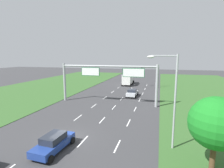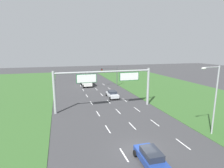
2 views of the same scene
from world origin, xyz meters
name	(u,v)px [view 1 (image 1 of 2)]	position (x,y,z in m)	size (l,w,h in m)	color
ground_plane	(67,139)	(0.00, 0.00, 0.00)	(200.00, 200.00, 0.00)	#38383A
lane_dashes_inner_left	(87,111)	(-1.75, 9.00, 0.00)	(0.14, 56.40, 0.01)	white
lane_dashes_inner_right	(109,113)	(1.75, 9.00, 0.00)	(0.14, 56.40, 0.01)	white
lane_dashes_slip	(132,115)	(5.25, 9.00, 0.00)	(0.14, 56.40, 0.01)	white
car_near_red	(54,143)	(0.01, -2.26, 0.76)	(2.21, 4.48, 1.50)	navy
car_lead_silver	(132,93)	(3.38, 20.71, 0.77)	(2.19, 4.34, 1.49)	silver
box_truck	(128,79)	(-0.15, 35.50, 1.73)	(2.74, 7.75, 3.21)	silver
sign_gantry	(108,76)	(0.20, 14.11, 4.91)	(17.24, 0.44, 7.00)	#9EA0A5
traffic_light_mast	(151,73)	(6.52, 32.71, 3.87)	(4.76, 0.49, 5.60)	#47494F
street_lamp	(171,94)	(9.80, 0.90, 5.08)	(2.61, 0.32, 8.50)	#9EA0A5
roadside_tree_near	(216,123)	(12.75, -1.59, 3.66)	(3.76, 3.76, 5.56)	#513823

